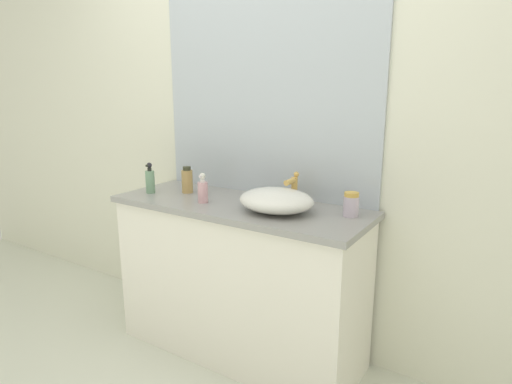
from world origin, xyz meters
The scene contains 10 objects.
bathroom_wall_rear centered at (0.00, 0.73, 1.30)m, with size 6.00×0.06×2.60m, color silver.
vanity_counter centered at (-0.01, 0.44, 0.43)m, with size 1.37×0.51×0.85m.
wall_mirror_panel centered at (-0.01, 0.69, 1.42)m, with size 1.31×0.01×1.14m, color #B2BCC6.
sink_basin centered at (0.23, 0.41, 0.90)m, with size 0.37×0.31×0.11m, color silver.
faucet centered at (0.23, 0.58, 0.94)m, with size 0.03×0.12×0.16m.
soap_dispenser centered at (-0.55, 0.36, 0.92)m, with size 0.05×0.05×0.17m.
lotion_bottle centered at (0.56, 0.53, 0.90)m, with size 0.07×0.07×0.11m.
perfume_bottle centered at (-0.17, 0.35, 0.91)m, with size 0.05×0.05×0.16m.
spray_can centered at (-0.38, 0.48, 0.92)m, with size 0.06×0.06×0.15m.
candle_jar centered at (-0.28, 0.48, 0.86)m, with size 0.05×0.05×0.03m, color beige.
Camera 1 is at (1.24, -1.34, 1.43)m, focal length 30.61 mm.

